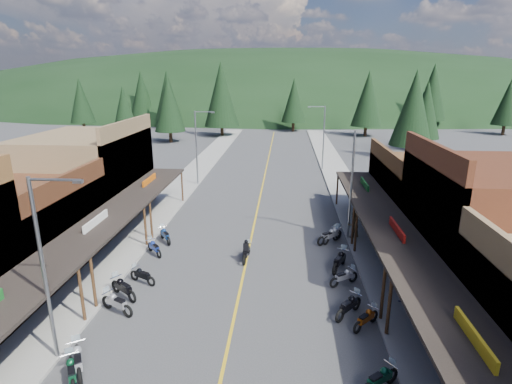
% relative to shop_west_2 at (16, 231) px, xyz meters
% --- Properties ---
extents(ground, '(220.00, 220.00, 0.00)m').
position_rel_shop_west_2_xyz_m(ground, '(13.75, -1.70, -2.53)').
color(ground, '#38383A').
rests_on(ground, ground).
extents(centerline, '(0.15, 90.00, 0.01)m').
position_rel_shop_west_2_xyz_m(centerline, '(13.75, 18.30, -2.53)').
color(centerline, gold).
rests_on(centerline, ground).
extents(sidewalk_west, '(3.40, 94.00, 0.15)m').
position_rel_shop_west_2_xyz_m(sidewalk_west, '(5.05, 18.30, -2.46)').
color(sidewalk_west, gray).
rests_on(sidewalk_west, ground).
extents(sidewalk_east, '(3.40, 94.00, 0.15)m').
position_rel_shop_west_2_xyz_m(sidewalk_east, '(22.45, 18.30, -2.46)').
color(sidewalk_east, gray).
rests_on(sidewalk_east, ground).
extents(shop_west_2, '(10.90, 9.00, 6.20)m').
position_rel_shop_west_2_xyz_m(shop_west_2, '(0.00, 0.00, 0.00)').
color(shop_west_2, '#3F2111').
rests_on(shop_west_2, ground).
extents(shop_west_3, '(10.90, 10.20, 8.20)m').
position_rel_shop_west_2_xyz_m(shop_west_3, '(-0.03, 9.60, 0.99)').
color(shop_west_3, brown).
rests_on(shop_west_3, ground).
extents(shop_east_2, '(10.90, 9.00, 8.20)m').
position_rel_shop_west_2_xyz_m(shop_east_2, '(27.54, 0.00, 0.99)').
color(shop_east_2, '#562B19').
rests_on(shop_east_2, ground).
extents(shop_east_3, '(10.90, 10.20, 6.20)m').
position_rel_shop_west_2_xyz_m(shop_east_3, '(27.51, 9.60, -0.00)').
color(shop_east_3, '#4C2D16').
rests_on(shop_east_3, ground).
extents(streetlight_0, '(2.16, 0.18, 8.00)m').
position_rel_shop_west_2_xyz_m(streetlight_0, '(6.80, -7.70, 1.93)').
color(streetlight_0, gray).
rests_on(streetlight_0, ground).
extents(streetlight_1, '(2.16, 0.18, 8.00)m').
position_rel_shop_west_2_xyz_m(streetlight_1, '(6.80, 20.30, 1.93)').
color(streetlight_1, gray).
rests_on(streetlight_1, ground).
extents(streetlight_2, '(2.16, 0.18, 8.00)m').
position_rel_shop_west_2_xyz_m(streetlight_2, '(20.71, 6.30, 1.93)').
color(streetlight_2, gray).
rests_on(streetlight_2, ground).
extents(streetlight_3, '(2.16, 0.18, 8.00)m').
position_rel_shop_west_2_xyz_m(streetlight_3, '(20.71, 28.30, 1.93)').
color(streetlight_3, gray).
rests_on(streetlight_3, ground).
extents(ridge_hill, '(310.00, 140.00, 60.00)m').
position_rel_shop_west_2_xyz_m(ridge_hill, '(13.75, 133.30, -2.53)').
color(ridge_hill, black).
rests_on(ridge_hill, ground).
extents(pine_0, '(5.04, 5.04, 11.00)m').
position_rel_shop_west_2_xyz_m(pine_0, '(-26.25, 60.30, 3.95)').
color(pine_0, black).
rests_on(pine_0, ground).
extents(pine_1, '(5.88, 5.88, 12.50)m').
position_rel_shop_west_2_xyz_m(pine_1, '(-10.25, 68.30, 4.70)').
color(pine_1, black).
rests_on(pine_1, ground).
extents(pine_2, '(6.72, 6.72, 14.00)m').
position_rel_shop_west_2_xyz_m(pine_2, '(3.75, 56.30, 5.46)').
color(pine_2, black).
rests_on(pine_2, ground).
extents(pine_3, '(5.04, 5.04, 11.00)m').
position_rel_shop_west_2_xyz_m(pine_3, '(17.75, 64.30, 3.95)').
color(pine_3, black).
rests_on(pine_3, ground).
extents(pine_4, '(5.88, 5.88, 12.50)m').
position_rel_shop_west_2_xyz_m(pine_4, '(31.75, 58.30, 4.70)').
color(pine_4, black).
rests_on(pine_4, ground).
extents(pine_5, '(6.72, 6.72, 14.00)m').
position_rel_shop_west_2_xyz_m(pine_5, '(47.75, 70.30, 5.46)').
color(pine_5, black).
rests_on(pine_5, ground).
extents(pine_6, '(5.04, 5.04, 11.00)m').
position_rel_shop_west_2_xyz_m(pine_6, '(59.75, 62.30, 3.95)').
color(pine_6, black).
rests_on(pine_6, ground).
extents(pine_7, '(5.88, 5.88, 12.50)m').
position_rel_shop_west_2_xyz_m(pine_7, '(-18.25, 74.30, 4.70)').
color(pine_7, black).
rests_on(pine_7, ground).
extents(pine_8, '(4.48, 4.48, 10.00)m').
position_rel_shop_west_2_xyz_m(pine_8, '(-8.25, 38.30, 3.44)').
color(pine_8, black).
rests_on(pine_8, ground).
extents(pine_9, '(4.93, 4.93, 10.80)m').
position_rel_shop_west_2_xyz_m(pine_9, '(37.75, 43.30, 3.85)').
color(pine_9, black).
rests_on(pine_9, ground).
extents(pine_10, '(5.38, 5.38, 11.60)m').
position_rel_shop_west_2_xyz_m(pine_10, '(-4.25, 48.30, 4.25)').
color(pine_10, black).
rests_on(pine_10, ground).
extents(pine_11, '(5.82, 5.82, 12.40)m').
position_rel_shop_west_2_xyz_m(pine_11, '(33.75, 36.30, 4.65)').
color(pine_11, black).
rests_on(pine_11, ground).
extents(bike_west_4, '(1.59, 2.02, 1.13)m').
position_rel_shop_west_2_xyz_m(bike_west_4, '(8.00, -8.98, -1.97)').
color(bike_west_4, '#0C3F24').
rests_on(bike_west_4, ground).
extents(bike_west_5, '(1.72, 2.23, 1.24)m').
position_rel_shop_west_2_xyz_m(bike_west_5, '(7.95, -8.38, -1.91)').
color(bike_west_5, '#A9A9AE').
rests_on(bike_west_5, ground).
extents(bike_west_6, '(2.23, 1.62, 1.23)m').
position_rel_shop_west_2_xyz_m(bike_west_6, '(7.80, -4.19, -1.92)').
color(bike_west_6, gray).
rests_on(bike_west_6, ground).
extents(bike_west_7, '(2.22, 1.91, 1.26)m').
position_rel_shop_west_2_xyz_m(bike_west_7, '(7.56, -2.75, -1.90)').
color(bike_west_7, black).
rests_on(bike_west_7, ground).
extents(bike_west_8, '(1.97, 1.42, 1.08)m').
position_rel_shop_west_2_xyz_m(bike_west_8, '(8.05, -1.17, -1.99)').
color(bike_west_8, black).
rests_on(bike_west_8, ground).
extents(bike_west_9, '(1.77, 1.86, 1.10)m').
position_rel_shop_west_2_xyz_m(bike_west_9, '(7.51, 2.64, -1.98)').
color(bike_west_9, navy).
rests_on(bike_west_9, ground).
extents(bike_west_10, '(1.72, 2.06, 1.16)m').
position_rel_shop_west_2_xyz_m(bike_west_10, '(7.63, 4.76, -1.95)').
color(bike_west_10, navy).
rests_on(bike_west_10, ground).
extents(bike_east_5, '(1.99, 1.73, 1.14)m').
position_rel_shop_west_2_xyz_m(bike_east_5, '(19.87, -8.51, -1.96)').
color(bike_east_5, '#0B3825').
rests_on(bike_east_5, ground).
extents(bike_east_6, '(1.77, 1.79, 1.08)m').
position_rel_shop_west_2_xyz_m(bike_east_6, '(20.12, -4.52, -1.99)').
color(bike_east_6, '#9E430B').
rests_on(bike_east_6, ground).
extents(bike_east_7, '(1.94, 2.10, 1.23)m').
position_rel_shop_west_2_xyz_m(bike_east_7, '(19.43, -3.61, -1.92)').
color(bike_east_7, black).
rests_on(bike_east_7, ground).
extents(bike_east_8, '(1.98, 1.59, 1.11)m').
position_rel_shop_west_2_xyz_m(bike_east_8, '(19.62, -0.51, -1.98)').
color(bike_east_8, '#ABAAAF').
rests_on(bike_east_8, ground).
extents(bike_east_9, '(1.68, 2.42, 1.32)m').
position_rel_shop_west_2_xyz_m(bike_east_9, '(19.60, 1.39, -1.87)').
color(bike_east_9, black).
rests_on(bike_east_9, ground).
extents(bike_east_10, '(2.12, 1.96, 1.24)m').
position_rel_shop_west_2_xyz_m(bike_east_10, '(19.36, 5.40, -1.91)').
color(bike_east_10, gray).
rests_on(bike_east_10, ground).
extents(bike_east_11, '(1.94, 2.05, 1.21)m').
position_rel_shop_west_2_xyz_m(bike_east_11, '(19.64, 5.64, -1.93)').
color(bike_east_11, '#9D9CA1').
rests_on(bike_east_11, ground).
extents(rider_on_bike, '(0.86, 2.06, 1.52)m').
position_rel_shop_west_2_xyz_m(rider_on_bike, '(13.75, 2.25, -1.92)').
color(rider_on_bike, black).
rests_on(rider_on_bike, ground).
extents(pedestrian_east_a, '(0.65, 0.77, 1.80)m').
position_rel_shop_west_2_xyz_m(pedestrian_east_a, '(22.40, -2.20, -1.48)').
color(pedestrian_east_a, '#262233').
rests_on(pedestrian_east_a, sidewalk_east).
extents(pedestrian_east_b, '(1.06, 0.89, 1.90)m').
position_rel_shop_west_2_xyz_m(pedestrian_east_b, '(21.20, 6.33, -1.43)').
color(pedestrian_east_b, brown).
rests_on(pedestrian_east_b, sidewalk_east).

